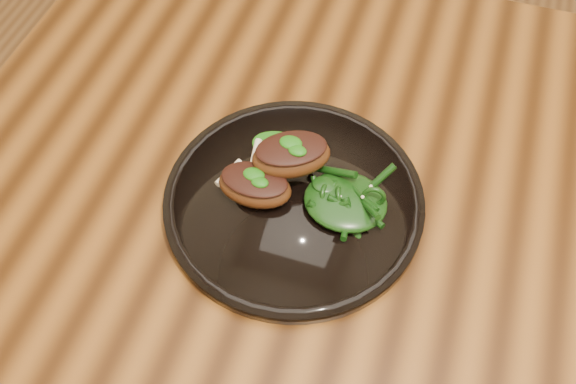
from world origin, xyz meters
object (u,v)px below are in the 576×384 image
at_px(desk, 543,254).
at_px(lamb_chop_front, 254,185).
at_px(plate, 294,200).
at_px(greens_heap, 346,198).

height_order(desk, lamb_chop_front, lamb_chop_front).
xyz_separation_m(desk, lamb_chop_front, (-0.37, -0.09, 0.12)).
relative_size(plate, greens_heap, 3.16).
relative_size(desk, greens_heap, 15.92).
distance_m(desk, lamb_chop_front, 0.40).
height_order(plate, greens_heap, greens_heap).
distance_m(desk, plate, 0.34).
relative_size(plate, lamb_chop_front, 3.31).
xyz_separation_m(desk, greens_heap, (-0.26, -0.07, 0.12)).
xyz_separation_m(plate, lamb_chop_front, (-0.05, -0.01, 0.03)).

